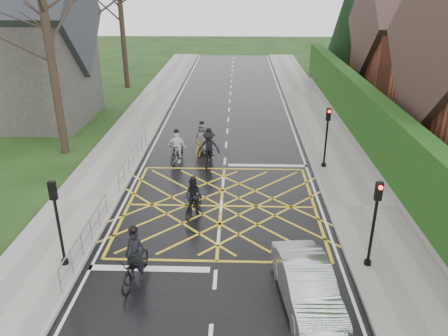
# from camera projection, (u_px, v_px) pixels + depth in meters

# --- Properties ---
(ground) EXTENTS (120.00, 120.00, 0.00)m
(ground) POSITION_uv_depth(u_px,v_px,m) (221.00, 206.00, 18.77)
(ground) COLOR black
(ground) RESTS_ON ground
(road) EXTENTS (9.00, 80.00, 0.01)m
(road) POSITION_uv_depth(u_px,v_px,m) (221.00, 206.00, 18.77)
(road) COLOR black
(road) RESTS_ON ground
(sidewalk_right) EXTENTS (3.00, 80.00, 0.15)m
(sidewalk_right) POSITION_uv_depth(u_px,v_px,m) (362.00, 207.00, 18.56)
(sidewalk_right) COLOR gray
(sidewalk_right) RESTS_ON ground
(sidewalk_left) EXTENTS (3.00, 80.00, 0.15)m
(sidewalk_left) POSITION_uv_depth(u_px,v_px,m) (83.00, 202.00, 18.92)
(sidewalk_left) COLOR gray
(sidewalk_left) RESTS_ON ground
(stone_wall) EXTENTS (0.50, 38.00, 0.70)m
(stone_wall) POSITION_uv_depth(u_px,v_px,m) (367.00, 150.00, 23.89)
(stone_wall) COLOR slate
(stone_wall) RESTS_ON ground
(hedge) EXTENTS (0.90, 38.00, 2.80)m
(hedge) POSITION_uv_depth(u_px,v_px,m) (371.00, 120.00, 23.19)
(hedge) COLOR #13380F
(hedge) RESTS_ON stone_wall
(house_far) EXTENTS (9.80, 8.80, 10.30)m
(house_far) POSITION_uv_depth(u_px,v_px,m) (424.00, 45.00, 33.07)
(house_far) COLOR brown
(house_far) RESTS_ON ground
(conifer) EXTENTS (4.60, 4.60, 10.00)m
(conifer) POSITION_uv_depth(u_px,v_px,m) (348.00, 26.00, 40.27)
(conifer) COLOR black
(conifer) RESTS_ON ground
(church) EXTENTS (8.80, 7.80, 11.00)m
(church) POSITION_uv_depth(u_px,v_px,m) (19.00, 47.00, 28.21)
(church) COLOR #2D2B28
(church) RESTS_ON ground
(tree_near) EXTENTS (9.24, 9.24, 11.44)m
(tree_near) POSITION_uv_depth(u_px,v_px,m) (42.00, 2.00, 21.39)
(tree_near) COLOR black
(tree_near) RESTS_ON ground
(tree_far) EXTENTS (8.40, 8.40, 10.40)m
(tree_far) POSITION_uv_depth(u_px,v_px,m) (120.00, 2.00, 36.35)
(tree_far) COLOR black
(tree_far) RESTS_ON ground
(railing_south) EXTENTS (0.05, 5.04, 1.03)m
(railing_south) POSITION_uv_depth(u_px,v_px,m) (86.00, 232.00, 15.39)
(railing_south) COLOR slate
(railing_south) RESTS_ON ground
(railing_north) EXTENTS (0.05, 6.04, 1.03)m
(railing_north) POSITION_uv_depth(u_px,v_px,m) (133.00, 154.00, 22.26)
(railing_north) COLOR slate
(railing_north) RESTS_ON ground
(traffic_light_ne) EXTENTS (0.24, 0.31, 3.21)m
(traffic_light_ne) POSITION_uv_depth(u_px,v_px,m) (326.00, 138.00, 21.80)
(traffic_light_ne) COLOR black
(traffic_light_ne) RESTS_ON ground
(traffic_light_se) EXTENTS (0.24, 0.31, 3.21)m
(traffic_light_se) POSITION_uv_depth(u_px,v_px,m) (373.00, 226.00, 14.10)
(traffic_light_se) COLOR black
(traffic_light_se) RESTS_ON ground
(traffic_light_sw) EXTENTS (0.24, 0.31, 3.21)m
(traffic_light_sw) POSITION_uv_depth(u_px,v_px,m) (59.00, 225.00, 14.14)
(traffic_light_sw) COLOR black
(traffic_light_sw) RESTS_ON ground
(cyclist_rear) EXTENTS (1.08, 2.14, 1.99)m
(cyclist_rear) POSITION_uv_depth(u_px,v_px,m) (135.00, 263.00, 13.93)
(cyclist_rear) COLOR black
(cyclist_rear) RESTS_ON ground
(cyclist_back) EXTENTS (0.96, 1.77, 1.70)m
(cyclist_back) POSITION_uv_depth(u_px,v_px,m) (194.00, 200.00, 17.89)
(cyclist_back) COLOR black
(cyclist_back) RESTS_ON ground
(cyclist_mid) EXTENTS (1.21, 2.07, 1.96)m
(cyclist_mid) POSITION_uv_depth(u_px,v_px,m) (209.00, 151.00, 22.81)
(cyclist_mid) COLOR black
(cyclist_mid) RESTS_ON ground
(cyclist_front) EXTENTS (1.06, 1.91, 1.85)m
(cyclist_front) POSITION_uv_depth(u_px,v_px,m) (177.00, 150.00, 23.00)
(cyclist_front) COLOR black
(cyclist_front) RESTS_ON ground
(cyclist_lead) EXTENTS (1.05, 1.99, 1.84)m
(cyclist_lead) POSITION_uv_depth(u_px,v_px,m) (202.00, 142.00, 24.28)
(cyclist_lead) COLOR orange
(cyclist_lead) RESTS_ON ground
(car) EXTENTS (1.90, 4.20, 1.34)m
(car) POSITION_uv_depth(u_px,v_px,m) (307.00, 285.00, 12.89)
(car) COLOR #A6A9AD
(car) RESTS_ON ground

